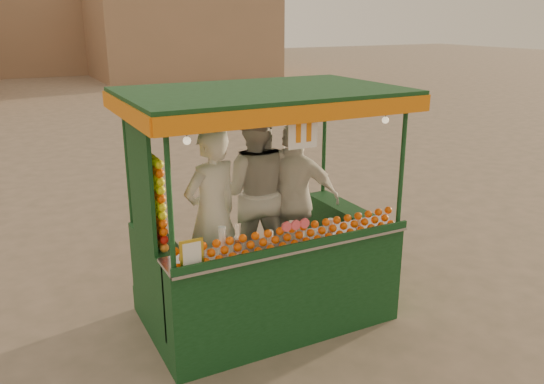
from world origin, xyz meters
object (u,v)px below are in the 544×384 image
vendor_right (294,201)px  vendor_left (212,215)px  juice_cart (262,252)px  vendor_middle (254,192)px

vendor_right → vendor_left: bearing=30.1°
juice_cart → vendor_right: size_ratio=1.55×
juice_cart → vendor_left: 0.63m
juice_cart → vendor_right: bearing=32.8°
vendor_middle → vendor_right: size_ratio=1.13×
juice_cart → vendor_left: juice_cart is taller
juice_cart → vendor_middle: (0.17, 0.54, 0.46)m
vendor_left → vendor_right: size_ratio=1.05×
vendor_left → vendor_right: 1.00m
vendor_left → vendor_right: vendor_left is taller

